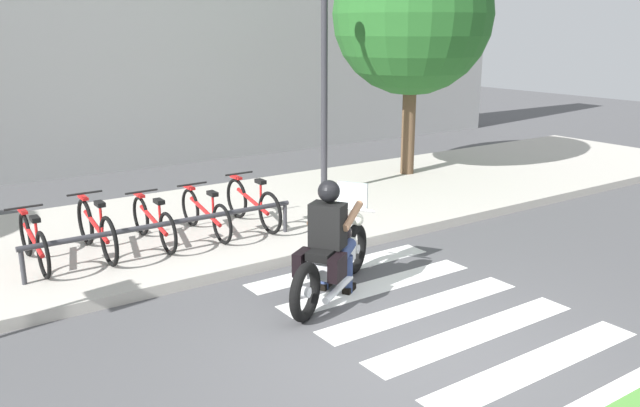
{
  "coord_description": "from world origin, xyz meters",
  "views": [
    {
      "loc": [
        -4.19,
        -4.27,
        3.14
      ],
      "look_at": [
        0.42,
        2.42,
        0.95
      ],
      "focal_mm": 36.51,
      "sensor_mm": 36.0,
      "label": 1
    }
  ],
  "objects_px": {
    "street_lamp": "(324,71)",
    "bicycle_1": "(96,229)",
    "bicycle_0": "(34,242)",
    "tree_near_rack": "(412,15)",
    "rider": "(330,230)",
    "motorcycle": "(333,258)",
    "bike_rack": "(168,226)",
    "bicycle_3": "(205,213)",
    "bicycle_2": "(154,222)",
    "bicycle_4": "(253,204)"
  },
  "relations": [
    {
      "from": "street_lamp",
      "to": "bicycle_1",
      "type": "bearing_deg",
      "value": -166.31
    },
    {
      "from": "bicycle_1",
      "to": "street_lamp",
      "type": "bearing_deg",
      "value": 13.69
    },
    {
      "from": "bicycle_0",
      "to": "tree_near_rack",
      "type": "distance_m",
      "value": 8.42
    },
    {
      "from": "rider",
      "to": "bicycle_1",
      "type": "height_order",
      "value": "rider"
    },
    {
      "from": "motorcycle",
      "to": "bike_rack",
      "type": "height_order",
      "value": "motorcycle"
    },
    {
      "from": "bicycle_1",
      "to": "bicycle_3",
      "type": "height_order",
      "value": "bicycle_1"
    },
    {
      "from": "street_lamp",
      "to": "bicycle_0",
      "type": "bearing_deg",
      "value": -168.31
    },
    {
      "from": "rider",
      "to": "bicycle_2",
      "type": "relative_size",
      "value": 0.89
    },
    {
      "from": "bicycle_2",
      "to": "street_lamp",
      "type": "relative_size",
      "value": 0.42
    },
    {
      "from": "bicycle_1",
      "to": "bicycle_3",
      "type": "distance_m",
      "value": 1.6
    },
    {
      "from": "rider",
      "to": "bike_rack",
      "type": "relative_size",
      "value": 0.38
    },
    {
      "from": "bicycle_3",
      "to": "bike_rack",
      "type": "bearing_deg",
      "value": -145.19
    },
    {
      "from": "motorcycle",
      "to": "bicycle_1",
      "type": "height_order",
      "value": "motorcycle"
    },
    {
      "from": "bicycle_1",
      "to": "tree_near_rack",
      "type": "relative_size",
      "value": 0.34
    },
    {
      "from": "bicycle_4",
      "to": "tree_near_rack",
      "type": "relative_size",
      "value": 0.34
    },
    {
      "from": "bicycle_2",
      "to": "bicycle_3",
      "type": "bearing_deg",
      "value": 0.02
    },
    {
      "from": "bicycle_0",
      "to": "bike_rack",
      "type": "height_order",
      "value": "bicycle_0"
    },
    {
      "from": "street_lamp",
      "to": "bicycle_2",
      "type": "bearing_deg",
      "value": -163.54
    },
    {
      "from": "rider",
      "to": "tree_near_rack",
      "type": "xyz_separation_m",
      "value": [
        4.97,
        4.17,
        2.57
      ]
    },
    {
      "from": "motorcycle",
      "to": "bicycle_3",
      "type": "bearing_deg",
      "value": 99.78
    },
    {
      "from": "street_lamp",
      "to": "rider",
      "type": "bearing_deg",
      "value": -123.97
    },
    {
      "from": "bicycle_1",
      "to": "rider",
      "type": "bearing_deg",
      "value": -53.31
    },
    {
      "from": "bicycle_2",
      "to": "tree_near_rack",
      "type": "relative_size",
      "value": 0.32
    },
    {
      "from": "rider",
      "to": "bicycle_4",
      "type": "height_order",
      "value": "rider"
    },
    {
      "from": "street_lamp",
      "to": "tree_near_rack",
      "type": "xyz_separation_m",
      "value": [
        2.43,
        0.4,
        1.01
      ]
    },
    {
      "from": "rider",
      "to": "bicycle_2",
      "type": "bearing_deg",
      "value": 113.98
    },
    {
      "from": "motorcycle",
      "to": "bicycle_2",
      "type": "xyz_separation_m",
      "value": [
        -1.25,
        2.63,
        0.01
      ]
    },
    {
      "from": "motorcycle",
      "to": "tree_near_rack",
      "type": "xyz_separation_m",
      "value": [
        4.91,
        4.13,
        2.94
      ]
    },
    {
      "from": "rider",
      "to": "street_lamp",
      "type": "distance_m",
      "value": 4.8
    },
    {
      "from": "bicycle_2",
      "to": "bike_rack",
      "type": "xyz_separation_m",
      "value": [
        0.0,
        -0.56,
        0.08
      ]
    },
    {
      "from": "bicycle_0",
      "to": "street_lamp",
      "type": "height_order",
      "value": "street_lamp"
    },
    {
      "from": "bike_rack",
      "to": "street_lamp",
      "type": "bearing_deg",
      "value": 23.97
    },
    {
      "from": "bicycle_0",
      "to": "bicycle_2",
      "type": "xyz_separation_m",
      "value": [
        1.6,
        0.0,
        -0.01
      ]
    },
    {
      "from": "bicycle_3",
      "to": "tree_near_rack",
      "type": "xyz_separation_m",
      "value": [
        5.36,
        1.5,
        2.92
      ]
    },
    {
      "from": "tree_near_rack",
      "to": "bicycle_2",
      "type": "bearing_deg",
      "value": -166.31
    },
    {
      "from": "motorcycle",
      "to": "street_lamp",
      "type": "height_order",
      "value": "street_lamp"
    },
    {
      "from": "bicycle_2",
      "to": "bicycle_4",
      "type": "distance_m",
      "value": 1.6
    },
    {
      "from": "rider",
      "to": "bicycle_0",
      "type": "relative_size",
      "value": 0.9
    },
    {
      "from": "bike_rack",
      "to": "bicycle_0",
      "type": "bearing_deg",
      "value": 160.86
    },
    {
      "from": "rider",
      "to": "bicycle_3",
      "type": "distance_m",
      "value": 2.72
    },
    {
      "from": "bicycle_0",
      "to": "bicycle_3",
      "type": "height_order",
      "value": "bicycle_0"
    },
    {
      "from": "rider",
      "to": "bicycle_1",
      "type": "xyz_separation_m",
      "value": [
        -1.99,
        2.66,
        -0.32
      ]
    },
    {
      "from": "bicycle_0",
      "to": "rider",
      "type": "bearing_deg",
      "value": -43.76
    },
    {
      "from": "rider",
      "to": "bicycle_2",
      "type": "xyz_separation_m",
      "value": [
        -1.19,
        2.67,
        -0.36
      ]
    },
    {
      "from": "bicycle_3",
      "to": "bicycle_4",
      "type": "xyz_separation_m",
      "value": [
        0.8,
        -0.0,
        0.03
      ]
    },
    {
      "from": "street_lamp",
      "to": "bicycle_4",
      "type": "bearing_deg",
      "value": -152.6
    },
    {
      "from": "motorcycle",
      "to": "rider",
      "type": "distance_m",
      "value": 0.38
    },
    {
      "from": "street_lamp",
      "to": "tree_near_rack",
      "type": "relative_size",
      "value": 0.78
    },
    {
      "from": "bicycle_1",
      "to": "bicycle_4",
      "type": "xyz_separation_m",
      "value": [
        2.4,
        0.0,
        -0.01
      ]
    },
    {
      "from": "bicycle_0",
      "to": "bicycle_4",
      "type": "distance_m",
      "value": 3.2
    }
  ]
}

